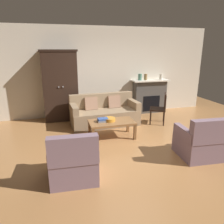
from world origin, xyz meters
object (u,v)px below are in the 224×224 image
Objects in this scene: fruit_bowl at (109,119)px; mantel_vase_bronze at (146,77)px; mantel_vase_jade at (140,77)px; armchair_near_left at (74,162)px; armoire at (60,86)px; couch at (104,114)px; mantel_vase_cream at (161,77)px; armchair_near_right at (200,142)px; fireplace at (149,96)px; book_stack at (103,120)px; side_chair_wooden at (161,107)px; coffee_table at (112,123)px.

fruit_bowl is 1.44× the size of mantel_vase_bronze.
mantel_vase_jade is 0.24× the size of armchair_near_left.
couch is (1.17, -0.76, -0.74)m from armoire.
armchair_near_right is at bearing -103.19° from mantel_vase_cream.
mantel_vase_jade is at bearing -177.30° from fireplace.
mantel_vase_jade reaches higher than armchair_near_left.
armoire is at bearing 117.11° from book_stack.
armoire is at bearing 128.67° from armchair_near_right.
armchair_near_left and armchair_near_right have the same top height.
armoire reaches higher than armchair_near_left.
mantel_vase_jade reaches higher than fireplace.
mantel_vase_jade is at bearing 180.00° from mantel_vase_bronze.
fireplace is 6.19× the size of mantel_vase_bronze.
couch is 2.18× the size of side_chair_wooden.
coffee_table is at bearing 55.48° from armchair_near_left.
armchair_near_left is at bearing -126.62° from mantel_vase_jade.
armchair_near_left is (-2.52, -3.39, -0.91)m from mantel_vase_jade.
fireplace is 6.83× the size of mantel_vase_cream.
mantel_vase_cream is at bearing 39.75° from coffee_table.
armchair_near_left is (-1.11, -2.57, -0.00)m from couch.
fireplace is at bearing 43.98° from fruit_bowl.
fireplace is 0.75m from mantel_vase_cream.
fruit_bowl reaches higher than coffee_table.
fireplace is 2.61m from fruit_bowl.
fruit_bowl is 1.80m from side_chair_wooden.
mantel_vase_cream is at bearing 36.69° from book_stack.
mantel_vase_cream is (2.43, 1.81, 0.75)m from book_stack.
side_chair_wooden is (0.20, -1.19, -0.71)m from mantel_vase_jade.
fireplace is at bearing 1.51° from armoire.
armchair_near_left is (-3.28, -3.39, -0.90)m from mantel_vase_cream.
side_chair_wooden is (1.69, 0.61, 0.05)m from fruit_bowl.
fireplace is at bearing 2.70° from mantel_vase_jade.
couch is at bearing -149.79° from mantel_vase_jade.
side_chair_wooden is at bearing 21.63° from coffee_table.
armoire is 2.06m from book_stack.
armchair_near_left is at bearing -113.41° from couch.
fireplace reaches higher than couch.
mantel_vase_bronze is 4.44m from armchair_near_left.
armchair_near_left is (-2.90, -3.40, -0.25)m from fireplace.
armchair_near_right is at bearing -41.04° from book_stack.
book_stack is 0.29× the size of armchair_near_right.
side_chair_wooden reaches higher than fruit_bowl.
mantel_vase_jade is 0.23× the size of side_chair_wooden.
armchair_near_right is (1.45, -1.42, -0.05)m from coffee_table.
armchair_near_left is at bearing -89.08° from armoire.
book_stack is at bearing 172.61° from coffee_table.
couch is 10.65× the size of mantel_vase_cream.
fireplace reaches higher than coffee_table.
mantel_vase_bronze is 1.10× the size of mantel_vase_cream.
fireplace is 4.96× the size of book_stack.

